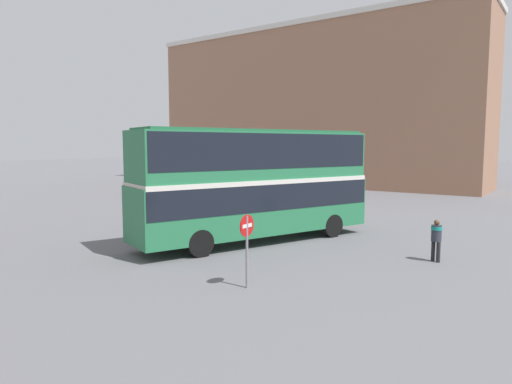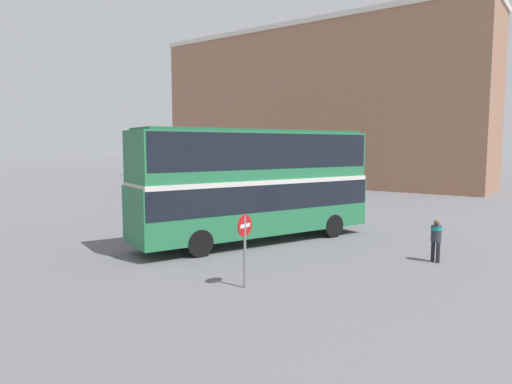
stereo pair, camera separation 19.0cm
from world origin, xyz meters
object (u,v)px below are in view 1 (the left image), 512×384
(double_decker_bus, at_px, (256,178))
(no_entry_sign, at_px, (247,238))
(pedestrian_foreground, at_px, (436,236))
(parked_car_kerb_near, at_px, (161,188))

(double_decker_bus, relative_size, no_entry_sign, 5.07)
(pedestrian_foreground, xyz_separation_m, parked_car_kerb_near, (8.76, 24.06, -0.21))
(parked_car_kerb_near, bearing_deg, double_decker_bus, 58.05)
(no_entry_sign, bearing_deg, double_decker_bus, 33.01)
(double_decker_bus, relative_size, pedestrian_foreground, 7.18)
(double_decker_bus, height_order, parked_car_kerb_near, double_decker_bus)
(no_entry_sign, bearing_deg, parked_car_kerb_near, 52.86)
(pedestrian_foreground, bearing_deg, parked_car_kerb_near, -82.57)
(double_decker_bus, bearing_deg, no_entry_sign, -126.30)
(double_decker_bus, xyz_separation_m, parked_car_kerb_near, (9.74, 16.60, -2.09))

